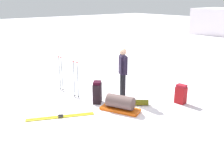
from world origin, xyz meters
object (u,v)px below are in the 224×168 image
backpack_bright (181,94)px  ski_poles_planted_far (76,78)px  skier_standing (123,71)px  backpack_large_dark (97,92)px  ski_pair_near (61,117)px  sleeping_mat_rolled (140,102)px  gear_sled (120,104)px  ski_poles_planted_near (61,72)px

backpack_bright → ski_poles_planted_far: bearing=-137.3°
skier_standing → backpack_large_dark: 1.11m
ski_pair_near → sleeping_mat_rolled: size_ratio=3.28×
backpack_large_dark → sleeping_mat_rolled: size_ratio=1.30×
skier_standing → gear_sled: size_ratio=1.35×
ski_poles_planted_near → ski_poles_planted_far: bearing=3.3°
ski_pair_near → gear_sled: bearing=65.2°
ski_poles_planted_near → gear_sled: bearing=10.3°
ski_poles_planted_far → sleeping_mat_rolled: ski_poles_planted_far is taller
backpack_bright → ski_poles_planted_near: 4.23m
skier_standing → backpack_bright: bearing=36.9°
ski_pair_near → ski_poles_planted_near: bearing=150.2°
skier_standing → backpack_large_dark: (-0.20, -0.91, -0.60)m
ski_poles_planted_near → gear_sled: size_ratio=1.02×
ski_poles_planted_near → ski_poles_planted_far: 0.94m
backpack_bright → ski_poles_planted_far: 3.47m
backpack_large_dark → ski_poles_planted_far: bearing=-160.9°
ski_pair_near → backpack_bright: size_ratio=2.90×
backpack_large_dark → ski_poles_planted_near: ski_poles_planted_near is taller
ski_pair_near → sleeping_mat_rolled: bearing=71.2°
backpack_large_dark → sleeping_mat_rolled: bearing=42.1°
backpack_large_dark → gear_sled: (0.95, 0.15, -0.13)m
backpack_large_dark → backpack_bright: bearing=50.1°
skier_standing → ski_poles_planted_far: bearing=-130.3°
ski_poles_planted_far → skier_standing: bearing=49.7°
backpack_large_dark → gear_sled: bearing=9.2°
skier_standing → ski_poles_planted_far: size_ratio=1.33×
ski_poles_planted_far → sleeping_mat_rolled: size_ratio=2.32×
backpack_large_dark → ski_poles_planted_far: 0.93m
sleeping_mat_rolled → backpack_large_dark: bearing=-137.9°
backpack_bright → sleeping_mat_rolled: 1.36m
ski_poles_planted_near → backpack_large_dark: bearing=10.9°
ski_poles_planted_near → gear_sled: 2.78m
backpack_large_dark → ski_poles_planted_near: size_ratio=0.56×
ski_pair_near → ski_poles_planted_near: 2.36m
skier_standing → backpack_large_dark: skier_standing is taller
gear_sled → skier_standing: bearing=134.7°
ski_poles_planted_far → backpack_bright: bearing=42.7°
gear_sled → backpack_bright: bearing=67.9°
skier_standing → gear_sled: skier_standing is taller
skier_standing → backpack_bright: skier_standing is taller
ski_pair_near → ski_poles_planted_near: size_ratio=1.40×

